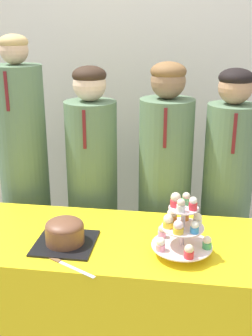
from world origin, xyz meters
TOP-DOWN VIEW (x-y plane):
  - wall_back at (0.00, 1.60)m, footprint 9.00×0.06m
  - table at (0.00, 0.32)m, footprint 1.48×0.64m
  - round_cake at (-0.18, 0.23)m, footprint 0.28×0.28m
  - cake_knife at (-0.15, 0.07)m, footprint 0.26×0.15m
  - cupcake_stand at (0.36, 0.22)m, footprint 0.27×0.27m
  - student_0 at (-0.63, 0.90)m, footprint 0.30×0.31m
  - student_1 at (-0.20, 0.90)m, footprint 0.31×0.31m
  - student_2 at (0.25, 0.90)m, footprint 0.31×0.32m
  - student_3 at (0.61, 0.90)m, footprint 0.29×0.29m

SIDE VIEW (x-z plane):
  - table at x=0.00m, z-range 0.00..0.71m
  - student_1 at x=-0.20m, z-range -0.04..1.44m
  - student_3 at x=0.61m, z-range -0.03..1.44m
  - student_2 at x=0.25m, z-range -0.04..1.46m
  - cake_knife at x=-0.15m, z-range 0.71..0.72m
  - student_0 at x=-0.63m, z-range -0.05..1.60m
  - round_cake at x=-0.18m, z-range 0.71..0.84m
  - cupcake_stand at x=0.36m, z-range 0.71..1.00m
  - wall_back at x=0.00m, z-range 0.00..2.70m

